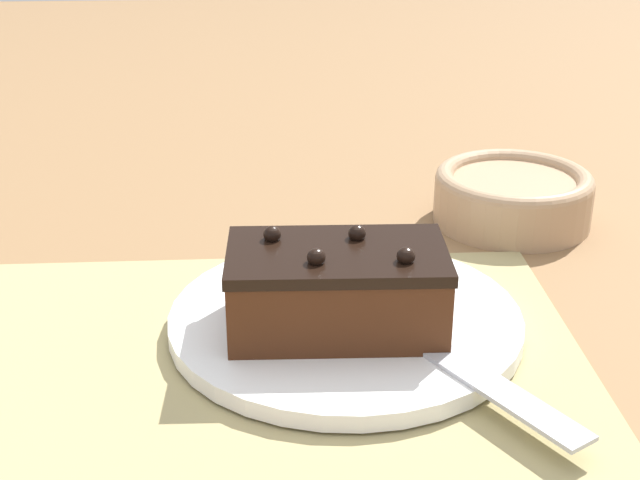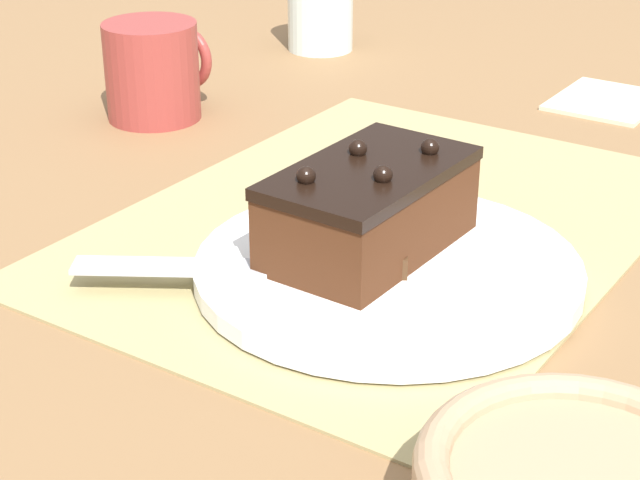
{
  "view_description": "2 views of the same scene",
  "coord_description": "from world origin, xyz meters",
  "px_view_note": "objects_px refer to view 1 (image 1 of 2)",
  "views": [
    {
      "loc": [
        -0.02,
        0.5,
        0.32
      ],
      "look_at": [
        -0.06,
        -0.08,
        0.06
      ],
      "focal_mm": 50.0,
      "sensor_mm": 36.0,
      "label": 1
    },
    {
      "loc": [
        -0.6,
        -0.35,
        0.32
      ],
      "look_at": [
        -0.11,
        -0.02,
        0.04
      ],
      "focal_mm": 60.0,
      "sensor_mm": 36.0,
      "label": 2
    }
  ],
  "objects_px": {
    "cake_plate": "(345,320)",
    "serving_knife": "(417,333)",
    "chocolate_cake": "(337,288)",
    "small_bowl": "(513,195)"
  },
  "relations": [
    {
      "from": "serving_knife",
      "to": "small_bowl",
      "type": "distance_m",
      "value": 0.26
    },
    {
      "from": "chocolate_cake",
      "to": "serving_knife",
      "type": "bearing_deg",
      "value": 158.28
    },
    {
      "from": "cake_plate",
      "to": "serving_knife",
      "type": "height_order",
      "value": "serving_knife"
    },
    {
      "from": "serving_knife",
      "to": "cake_plate",
      "type": "bearing_deg",
      "value": -73.73
    },
    {
      "from": "serving_knife",
      "to": "small_bowl",
      "type": "relative_size",
      "value": 1.34
    },
    {
      "from": "serving_knife",
      "to": "small_bowl",
      "type": "bearing_deg",
      "value": -149.65
    },
    {
      "from": "cake_plate",
      "to": "serving_knife",
      "type": "relative_size",
      "value": 1.31
    },
    {
      "from": "serving_knife",
      "to": "chocolate_cake",
      "type": "bearing_deg",
      "value": -53.18
    },
    {
      "from": "small_bowl",
      "to": "chocolate_cake",
      "type": "bearing_deg",
      "value": 50.14
    },
    {
      "from": "cake_plate",
      "to": "chocolate_cake",
      "type": "distance_m",
      "value": 0.04
    }
  ]
}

